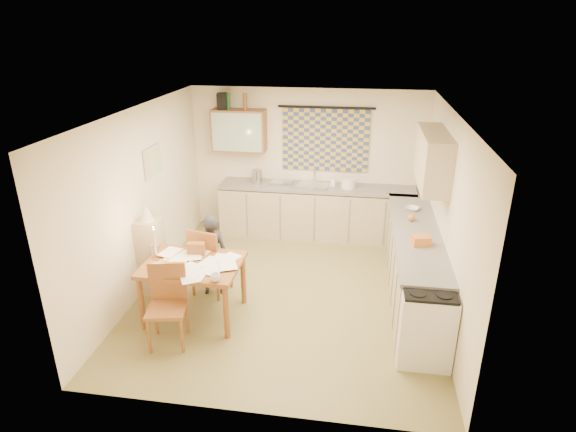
% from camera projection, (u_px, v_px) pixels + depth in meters
% --- Properties ---
extents(floor, '(4.00, 4.50, 0.02)m').
position_uv_depth(floor, '(288.00, 293.00, 6.72)').
color(floor, olive).
rests_on(floor, ground).
extents(ceiling, '(4.00, 4.50, 0.02)m').
position_uv_depth(ceiling, '(288.00, 111.00, 5.76)').
color(ceiling, white).
rests_on(ceiling, floor).
extents(wall_back, '(4.00, 0.02, 2.50)m').
position_uv_depth(wall_back, '(308.00, 162.00, 8.31)').
color(wall_back, beige).
rests_on(wall_back, floor).
extents(wall_front, '(4.00, 0.02, 2.50)m').
position_uv_depth(wall_front, '(248.00, 303.00, 4.17)').
color(wall_front, beige).
rests_on(wall_front, floor).
extents(wall_left, '(0.02, 4.50, 2.50)m').
position_uv_depth(wall_left, '(141.00, 201.00, 6.52)').
color(wall_left, beige).
rests_on(wall_left, floor).
extents(wall_right, '(0.02, 4.50, 2.50)m').
position_uv_depth(wall_right, '(448.00, 218.00, 5.96)').
color(wall_right, beige).
rests_on(wall_right, floor).
extents(window_blind, '(1.45, 0.03, 1.05)m').
position_uv_depth(window_blind, '(325.00, 140.00, 8.08)').
color(window_blind, navy).
rests_on(window_blind, wall_back).
extents(curtain_rod, '(1.60, 0.04, 0.04)m').
position_uv_depth(curtain_rod, '(326.00, 107.00, 7.85)').
color(curtain_rod, black).
rests_on(curtain_rod, wall_back).
extents(wall_cabinet, '(0.90, 0.34, 0.70)m').
position_uv_depth(wall_cabinet, '(239.00, 130.00, 8.10)').
color(wall_cabinet, brown).
rests_on(wall_cabinet, wall_back).
extents(wall_cabinet_glass, '(0.84, 0.02, 0.64)m').
position_uv_depth(wall_cabinet_glass, '(237.00, 132.00, 7.94)').
color(wall_cabinet_glass, '#99B2A5').
rests_on(wall_cabinet_glass, wall_back).
extents(upper_cabinet_right, '(0.34, 1.30, 0.70)m').
position_uv_depth(upper_cabinet_right, '(433.00, 159.00, 6.26)').
color(upper_cabinet_right, tan).
rests_on(upper_cabinet_right, wall_right).
extents(framed_print, '(0.04, 0.50, 0.40)m').
position_uv_depth(framed_print, '(153.00, 161.00, 6.71)').
color(framed_print, beige).
rests_on(framed_print, wall_left).
extents(print_canvas, '(0.01, 0.42, 0.32)m').
position_uv_depth(print_canvas, '(155.00, 161.00, 6.71)').
color(print_canvas, silver).
rests_on(print_canvas, wall_left).
extents(counter_back, '(3.30, 0.62, 0.92)m').
position_uv_depth(counter_back, '(316.00, 212.00, 8.30)').
color(counter_back, tan).
rests_on(counter_back, floor).
extents(counter_right, '(0.62, 2.95, 0.92)m').
position_uv_depth(counter_right, '(414.00, 262.00, 6.58)').
color(counter_right, tan).
rests_on(counter_right, floor).
extents(stove, '(0.57, 0.57, 0.89)m').
position_uv_depth(stove, '(425.00, 323.00, 5.26)').
color(stove, white).
rests_on(stove, floor).
extents(sink, '(0.64, 0.56, 0.10)m').
position_uv_depth(sink, '(313.00, 188.00, 8.14)').
color(sink, silver).
rests_on(sink, counter_back).
extents(tap, '(0.04, 0.04, 0.28)m').
position_uv_depth(tap, '(315.00, 175.00, 8.24)').
color(tap, silver).
rests_on(tap, counter_back).
extents(dish_rack, '(0.38, 0.33, 0.06)m').
position_uv_depth(dish_rack, '(282.00, 183.00, 8.19)').
color(dish_rack, silver).
rests_on(dish_rack, counter_back).
extents(kettle, '(0.21, 0.21, 0.24)m').
position_uv_depth(kettle, '(257.00, 177.00, 8.22)').
color(kettle, silver).
rests_on(kettle, counter_back).
extents(mixing_bowl, '(0.28, 0.28, 0.16)m').
position_uv_depth(mixing_bowl, '(348.00, 183.00, 8.02)').
color(mixing_bowl, white).
rests_on(mixing_bowl, counter_back).
extents(soap_bottle, '(0.12, 0.12, 0.17)m').
position_uv_depth(soap_bottle, '(333.00, 181.00, 8.10)').
color(soap_bottle, white).
rests_on(soap_bottle, counter_back).
extents(bowl, '(0.31, 0.31, 0.05)m').
position_uv_depth(bowl, '(412.00, 209.00, 7.09)').
color(bowl, white).
rests_on(bowl, counter_right).
extents(orange_bag, '(0.25, 0.21, 0.12)m').
position_uv_depth(orange_bag, '(421.00, 240.00, 5.98)').
color(orange_bag, orange).
rests_on(orange_bag, counter_right).
extents(fruit_orange, '(0.10, 0.10, 0.10)m').
position_uv_depth(fruit_orange, '(412.00, 218.00, 6.70)').
color(fruit_orange, orange).
rests_on(fruit_orange, counter_right).
extents(speaker, '(0.20, 0.23, 0.26)m').
position_uv_depth(speaker, '(222.00, 101.00, 7.95)').
color(speaker, black).
rests_on(speaker, wall_cabinet).
extents(bottle_green, '(0.09, 0.09, 0.26)m').
position_uv_depth(bottle_green, '(228.00, 101.00, 7.94)').
color(bottle_green, '#195926').
rests_on(bottle_green, wall_cabinet).
extents(bottle_brown, '(0.08, 0.08, 0.26)m').
position_uv_depth(bottle_brown, '(245.00, 102.00, 7.90)').
color(bottle_brown, brown).
rests_on(bottle_brown, wall_cabinet).
extents(dining_table, '(1.20, 0.92, 0.75)m').
position_uv_depth(dining_table, '(195.00, 289.00, 6.06)').
color(dining_table, brown).
rests_on(dining_table, floor).
extents(chair_far, '(0.53, 0.53, 0.99)m').
position_uv_depth(chair_far, '(211.00, 272.00, 6.61)').
color(chair_far, brown).
rests_on(chair_far, floor).
extents(chair_near, '(0.51, 0.51, 0.95)m').
position_uv_depth(chair_near, '(168.00, 320.00, 5.57)').
color(chair_near, brown).
rests_on(chair_near, floor).
extents(person, '(0.56, 0.48, 1.16)m').
position_uv_depth(person, '(212.00, 255.00, 6.50)').
color(person, black).
rests_on(person, floor).
extents(shelf_stand, '(0.32, 0.30, 1.07)m').
position_uv_depth(shelf_stand, '(152.00, 257.00, 6.55)').
color(shelf_stand, tan).
rests_on(shelf_stand, floor).
extents(lampshade, '(0.20, 0.20, 0.22)m').
position_uv_depth(lampshade, '(146.00, 213.00, 6.31)').
color(lampshade, beige).
rests_on(lampshade, shelf_stand).
extents(letter_rack, '(0.23, 0.12, 0.16)m').
position_uv_depth(letter_rack, '(196.00, 249.00, 6.11)').
color(letter_rack, brown).
rests_on(letter_rack, dining_table).
extents(mug, '(0.12, 0.12, 0.09)m').
position_uv_depth(mug, '(215.00, 278.00, 5.49)').
color(mug, white).
rests_on(mug, dining_table).
extents(magazine, '(0.34, 0.36, 0.02)m').
position_uv_depth(magazine, '(151.00, 269.00, 5.76)').
color(magazine, maroon).
rests_on(magazine, dining_table).
extents(book, '(0.24, 0.29, 0.02)m').
position_uv_depth(book, '(156.00, 264.00, 5.87)').
color(book, orange).
rests_on(book, dining_table).
extents(orange_box, '(0.14, 0.11, 0.04)m').
position_uv_depth(orange_box, '(158.00, 270.00, 5.72)').
color(orange_box, orange).
rests_on(orange_box, dining_table).
extents(eyeglasses, '(0.14, 0.07, 0.02)m').
position_uv_depth(eyeglasses, '(193.00, 276.00, 5.61)').
color(eyeglasses, black).
rests_on(eyeglasses, dining_table).
extents(candle_holder, '(0.07, 0.07, 0.18)m').
position_uv_depth(candle_holder, '(154.00, 251.00, 6.03)').
color(candle_holder, silver).
rests_on(candle_holder, dining_table).
extents(candle, '(0.02, 0.02, 0.22)m').
position_uv_depth(candle, '(155.00, 238.00, 5.92)').
color(candle, white).
rests_on(candle, dining_table).
extents(candle_flame, '(0.02, 0.02, 0.02)m').
position_uv_depth(candle_flame, '(153.00, 227.00, 5.91)').
color(candle_flame, '#FFCC66').
rests_on(candle_flame, dining_table).
extents(papers, '(1.11, 0.98, 0.03)m').
position_uv_depth(papers, '(196.00, 263.00, 5.90)').
color(papers, white).
rests_on(papers, dining_table).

